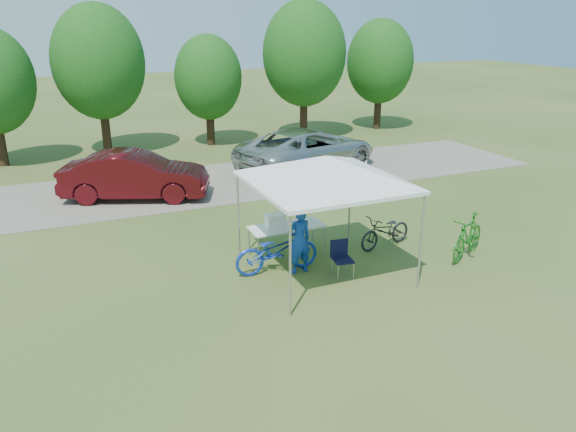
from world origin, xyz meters
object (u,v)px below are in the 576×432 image
object	(u,v)px
cyclist	(299,240)
minivan	(307,149)
folding_table	(287,228)
bike_green	(468,236)
bike_blue	(277,251)
bike_dark	(386,231)
folding_chair	(341,255)
cooler	(275,221)
sedan	(135,175)

from	to	relation	value
cyclist	minivan	size ratio (longest dim) A/B	0.27
folding_table	bike_green	size ratio (longest dim) A/B	1.06
bike_blue	minivan	xyz separation A→B (m)	(4.52, 7.83, 0.29)
bike_blue	bike_dark	bearing A→B (deg)	-83.29
folding_chair	minivan	size ratio (longest dim) A/B	0.14
bike_green	bike_dark	bearing A→B (deg)	-159.62
folding_chair	cooler	size ratio (longest dim) A/B	1.72
sedan	bike_green	bearing A→B (deg)	-118.88
folding_chair	bike_dark	xyz separation A→B (m)	(1.81, 0.97, -0.05)
sedan	folding_chair	bearing A→B (deg)	-135.26
cooler	bike_green	world-z (taller)	cooler
folding_chair	bike_green	world-z (taller)	bike_green
cyclist	bike_blue	distance (m)	0.57
folding_table	bike_green	xyz separation A→B (m)	(3.96, -1.85, -0.19)
cooler	bike_dark	xyz separation A→B (m)	(2.78, -0.55, -0.50)
folding_chair	bike_blue	world-z (taller)	bike_blue
bike_blue	minivan	bearing A→B (deg)	-27.79
bike_blue	sedan	distance (m)	7.13
folding_chair	minivan	distance (m)	9.16
cyclist	folding_table	bearing A→B (deg)	-101.79
folding_table	bike_blue	xyz separation A→B (m)	(-0.59, -0.79, -0.19)
folding_chair	cooler	distance (m)	1.86
cooler	minivan	distance (m)	8.21
sedan	bike_blue	bearing A→B (deg)	-142.25
cyclist	sedan	xyz separation A→B (m)	(-2.46, 7.07, -0.01)
cooler	bike_green	xyz separation A→B (m)	(4.26, -1.85, -0.40)
bike_blue	sedan	world-z (taller)	sedan
cyclist	bike_blue	xyz separation A→B (m)	(-0.45, 0.23, -0.26)
cooler	cyclist	distance (m)	1.05
bike_green	cyclist	bearing A→B (deg)	-129.81
folding_chair	sedan	world-z (taller)	sedan
bike_blue	folding_table	bearing A→B (deg)	-34.62
bike_dark	sedan	world-z (taller)	sedan
folding_table	bike_dark	size ratio (longest dim) A/B	1.13
folding_chair	bike_green	distance (m)	3.31
cyclist	bike_green	bearing A→B (deg)	164.64
folding_chair	sedan	size ratio (longest dim) A/B	0.18
folding_table	cooler	xyz separation A→B (m)	(-0.30, 0.00, 0.22)
bike_dark	minivan	size ratio (longest dim) A/B	0.28
minivan	sedan	distance (m)	6.60
folding_table	bike_green	distance (m)	4.38
bike_blue	minivan	world-z (taller)	minivan
bike_green	sedan	distance (m)	10.27
folding_table	minivan	distance (m)	8.05
bike_blue	folding_chair	bearing A→B (deg)	-117.86
bike_blue	bike_dark	xyz separation A→B (m)	(3.07, 0.24, -0.09)
cyclist	bike_blue	world-z (taller)	cyclist
bike_blue	cyclist	bearing A→B (deg)	-114.61
folding_table	folding_chair	xyz separation A→B (m)	(0.66, -1.52, -0.23)
cyclist	sedan	world-z (taller)	cyclist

